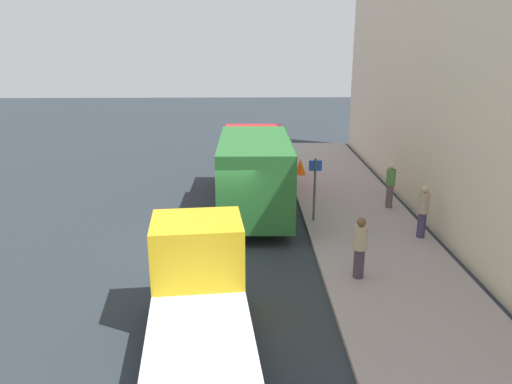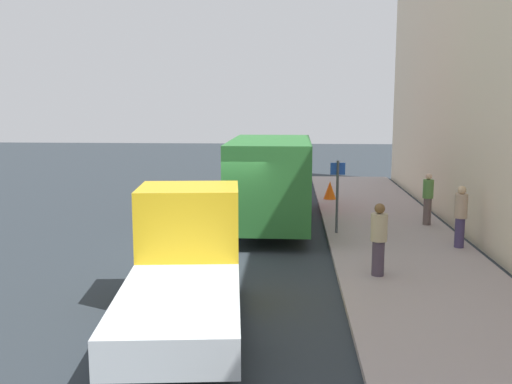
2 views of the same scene
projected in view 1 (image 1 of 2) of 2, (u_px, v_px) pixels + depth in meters
name	position (u px, v px, depth m)	size (l,w,h in m)	color
ground	(216.00, 244.00, 15.68)	(80.00, 80.00, 0.00)	#282F35
sidewalk	(373.00, 241.00, 15.77)	(3.92, 30.00, 0.13)	#A09391
building_facade	(472.00, 62.00, 14.19)	(0.50, 30.00, 11.10)	beige
large_utility_truck	(255.00, 168.00, 18.37)	(2.48, 7.69, 2.91)	red
small_flatbed_truck	(199.00, 296.00, 10.30)	(2.47, 5.44, 2.40)	gold
pedestrian_walking	(390.00, 185.00, 18.43)	(0.42, 0.42, 1.67)	#604D4C
pedestrian_standing	(423.00, 210.00, 15.65)	(0.41, 0.41, 1.71)	#3F345B
pedestrian_third	(360.00, 246.00, 12.98)	(0.52, 0.52, 1.68)	#423747
traffic_cone_orange	(300.00, 166.00, 23.13)	(0.51, 0.51, 0.73)	orange
street_sign_post	(315.00, 184.00, 16.98)	(0.44, 0.08, 2.20)	#4C5156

